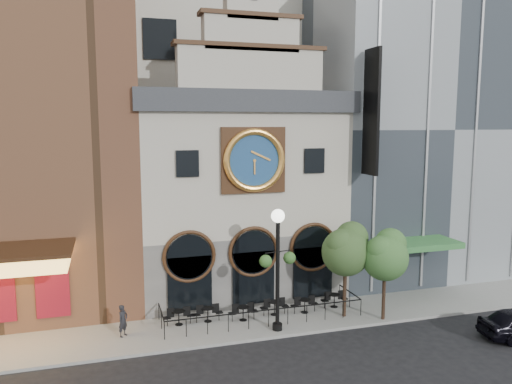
{
  "coord_description": "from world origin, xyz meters",
  "views": [
    {
      "loc": [
        -7.69,
        -22.06,
        10.49
      ],
      "look_at": [
        0.78,
        6.0,
        6.5
      ],
      "focal_mm": 35.0,
      "sensor_mm": 36.0,
      "label": 1
    }
  ],
  "objects": [
    {
      "name": "ground",
      "position": [
        0.0,
        0.0,
        0.0
      ],
      "size": [
        120.0,
        120.0,
        0.0
      ],
      "primitive_type": "plane",
      "color": "black",
      "rests_on": "ground"
    },
    {
      "name": "sidewalk",
      "position": [
        0.0,
        2.5,
        0.07
      ],
      "size": [
        44.0,
        5.0,
        0.15
      ],
      "primitive_type": "cube",
      "color": "gray",
      "rests_on": "ground"
    },
    {
      "name": "clock_building",
      "position": [
        0.0,
        7.82,
        6.69
      ],
      "size": [
        12.6,
        8.78,
        18.65
      ],
      "color": "#605E5B",
      "rests_on": "ground"
    },
    {
      "name": "theater_building",
      "position": [
        -13.0,
        9.96,
        12.6
      ],
      "size": [
        14.0,
        15.6,
        25.0
      ],
      "color": "brown",
      "rests_on": "ground"
    },
    {
      "name": "retail_building",
      "position": [
        12.99,
        9.99,
        10.14
      ],
      "size": [
        14.0,
        14.4,
        20.0
      ],
      "color": "gray",
      "rests_on": "ground"
    },
    {
      "name": "office_tower",
      "position": [
        0.0,
        20.0,
        20.0
      ],
      "size": [
        20.0,
        16.0,
        40.0
      ],
      "primitive_type": "cube",
      "color": "beige",
      "rests_on": "ground"
    },
    {
      "name": "cafe_railing",
      "position": [
        0.0,
        2.5,
        0.6
      ],
      "size": [
        10.6,
        2.6,
        0.9
      ],
      "primitive_type": null,
      "color": "black",
      "rests_on": "sidewalk"
    },
    {
      "name": "bistro_0",
      "position": [
        -4.38,
        2.77,
        0.61
      ],
      "size": [
        1.58,
        0.68,
        0.9
      ],
      "color": "black",
      "rests_on": "sidewalk"
    },
    {
      "name": "bistro_1",
      "position": [
        -2.85,
        2.76,
        0.61
      ],
      "size": [
        1.58,
        0.68,
        0.9
      ],
      "color": "black",
      "rests_on": "sidewalk"
    },
    {
      "name": "bistro_2",
      "position": [
        -1.03,
        2.39,
        0.61
      ],
      "size": [
        1.58,
        0.68,
        0.9
      ],
      "color": "black",
      "rests_on": "sidewalk"
    },
    {
      "name": "bistro_3",
      "position": [
        0.82,
        2.64,
        0.61
      ],
      "size": [
        1.58,
        0.68,
        0.9
      ],
      "color": "black",
      "rests_on": "sidewalk"
    },
    {
      "name": "bistro_4",
      "position": [
        2.52,
        2.46,
        0.61
      ],
      "size": [
        1.58,
        0.68,
        0.9
      ],
      "color": "black",
      "rests_on": "sidewalk"
    },
    {
      "name": "bistro_5",
      "position": [
        4.46,
        2.76,
        0.61
      ],
      "size": [
        1.58,
        0.68,
        0.9
      ],
      "color": "black",
      "rests_on": "sidewalk"
    },
    {
      "name": "pedestrian",
      "position": [
        -7.19,
        2.17,
        0.94
      ],
      "size": [
        0.67,
        0.68,
        1.59
      ],
      "primitive_type": "imported",
      "rotation": [
        0.0,
        0.0,
        0.83
      ],
      "color": "black",
      "rests_on": "sidewalk"
    },
    {
      "name": "lamppost",
      "position": [
        0.31,
        0.71,
        3.99
      ],
      "size": [
        1.97,
        0.86,
        6.21
      ],
      "rotation": [
        0.0,
        0.0,
        0.17
      ],
      "color": "black",
      "rests_on": "sidewalk"
    },
    {
      "name": "tree_left",
      "position": [
        4.44,
        1.43,
        3.93
      ],
      "size": [
        2.67,
        2.57,
        5.15
      ],
      "color": "#382619",
      "rests_on": "sidewalk"
    },
    {
      "name": "tree_right",
      "position": [
        6.24,
        0.43,
        3.72
      ],
      "size": [
        2.53,
        2.43,
        4.87
      ],
      "color": "#382619",
      "rests_on": "sidewalk"
    }
  ]
}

